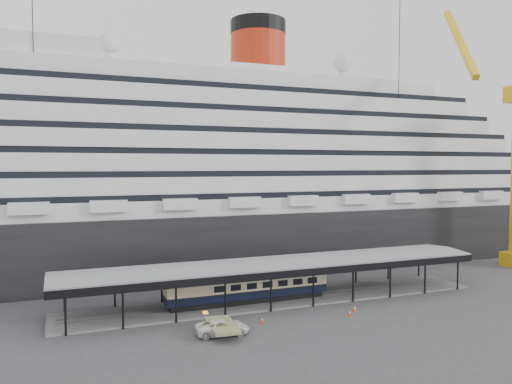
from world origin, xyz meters
The scene contains 8 objects.
ground centered at (0.00, 0.00, 0.00)m, with size 200.00×200.00×0.00m, color #38383B.
cruise_ship centered at (0.05, 32.00, 18.35)m, with size 130.00×30.00×43.90m.
platform_canopy centered at (0.00, 5.00, 2.36)m, with size 56.00×9.18×5.30m.
port_truck centered at (-10.86, -4.79, 0.78)m, with size 2.58×5.60×1.56m, color white.
pullman_carriage centered at (-4.28, 5.00, 2.54)m, with size 21.23×2.98×20.84m.
traffic_cone_left centered at (-5.63, -2.99, 0.36)m, with size 0.39×0.39×0.73m.
traffic_cone_mid centered at (4.95, -4.22, 0.38)m, with size 0.49×0.49×0.76m.
traffic_cone_right centered at (6.41, -2.99, 0.41)m, with size 0.50×0.50×0.83m.
Camera 1 is at (-26.51, -53.44, 17.54)m, focal length 35.00 mm.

